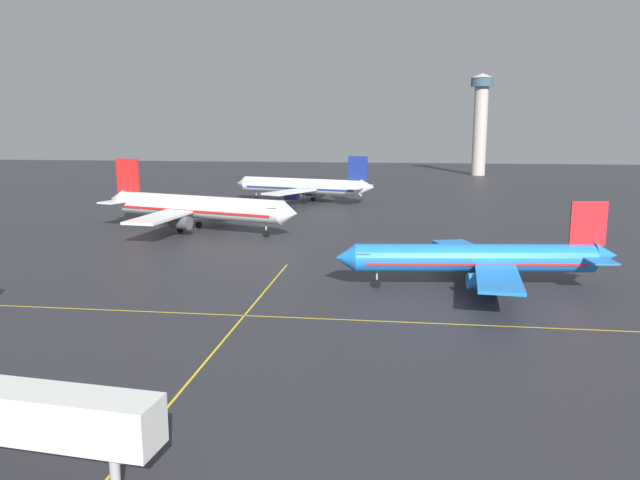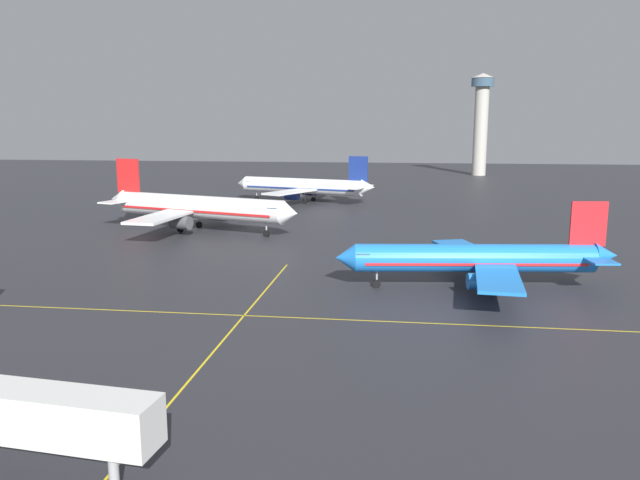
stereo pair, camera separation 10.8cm
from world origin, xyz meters
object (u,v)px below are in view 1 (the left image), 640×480
(airliner_second_row, at_px, (478,259))
(control_tower, at_px, (481,117))
(airliner_far_left_stand, at_px, (303,186))
(airliner_third_row, at_px, (196,207))

(airliner_second_row, bearing_deg, control_tower, 83.57)
(airliner_second_row, distance_m, airliner_far_left_stand, 86.45)
(airliner_second_row, height_order, control_tower, control_tower)
(airliner_third_row, bearing_deg, airliner_far_left_stand, 74.11)
(airliner_far_left_stand, height_order, control_tower, control_tower)
(airliner_third_row, relative_size, airliner_far_left_stand, 1.08)
(airliner_second_row, relative_size, control_tower, 0.88)
(airliner_third_row, height_order, airliner_far_left_stand, airliner_third_row)
(control_tower, bearing_deg, airliner_far_left_stand, -119.87)
(airliner_second_row, xyz_separation_m, airliner_third_row, (-46.62, 34.78, 0.82))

